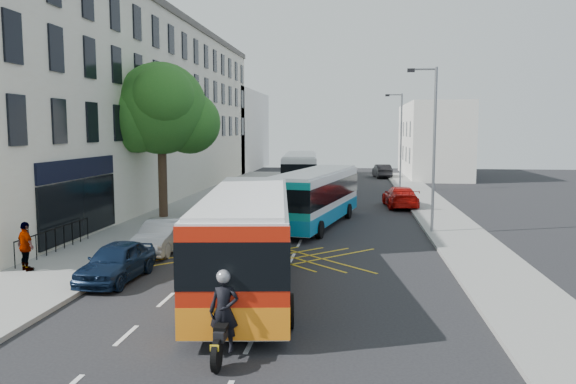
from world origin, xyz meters
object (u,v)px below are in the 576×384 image
(distant_car_grey, at_px, (305,175))
(distant_car_dark, at_px, (382,171))
(bus_near, at_px, (247,238))
(parked_car_blue, at_px, (116,262))
(red_hatchback, at_px, (400,197))
(bus_far, at_px, (300,172))
(motorbike, at_px, (224,316))
(bus_mid, at_px, (315,197))
(street_tree, at_px, (161,109))
(lamp_near, at_px, (432,141))
(parked_car_silver, at_px, (162,236))
(lamp_far, at_px, (400,136))
(pedestrian_far, at_px, (26,246))

(distant_car_grey, distance_m, distant_car_dark, 10.43)
(distant_car_grey, bearing_deg, distant_car_dark, 39.62)
(bus_near, height_order, distant_car_grey, bus_near)
(bus_near, distance_m, distant_car_dark, 43.96)
(parked_car_blue, distance_m, red_hatchback, 22.59)
(red_hatchback, height_order, distant_car_grey, distant_car_grey)
(bus_far, relative_size, motorbike, 5.00)
(bus_mid, distance_m, distant_car_dark, 31.58)
(bus_near, bearing_deg, bus_mid, 76.25)
(street_tree, relative_size, distant_car_grey, 1.65)
(bus_near, relative_size, bus_mid, 1.07)
(lamp_near, bearing_deg, motorbike, -112.49)
(bus_near, xyz_separation_m, red_hatchback, (6.47, 20.02, -0.97))
(bus_mid, bearing_deg, parked_car_blue, -104.96)
(bus_mid, xyz_separation_m, red_hatchback, (5.12, 7.70, -0.85))
(bus_mid, relative_size, bus_far, 0.94)
(parked_car_silver, xyz_separation_m, distant_car_dark, (11.00, 38.56, 0.05))
(motorbike, bearing_deg, red_hatchback, 76.22)
(lamp_far, xyz_separation_m, distant_car_grey, (-8.48, 6.01, -3.88))
(lamp_near, distance_m, lamp_far, 20.00)
(bus_mid, xyz_separation_m, parked_car_silver, (-5.98, -7.39, -0.89))
(bus_far, height_order, parked_car_silver, bus_far)
(bus_mid, bearing_deg, distant_car_dark, 92.40)
(distant_car_grey, bearing_deg, red_hatchback, -67.50)
(lamp_near, height_order, bus_far, lamp_near)
(motorbike, bearing_deg, bus_mid, 86.68)
(street_tree, height_order, distant_car_dark, street_tree)
(lamp_far, height_order, red_hatchback, lamp_far)
(distant_car_dark, bearing_deg, bus_near, 74.41)
(bus_far, bearing_deg, distant_car_grey, 87.77)
(bus_far, relative_size, parked_car_silver, 2.82)
(parked_car_blue, bearing_deg, distant_car_dark, 77.77)
(bus_near, bearing_deg, lamp_near, 47.99)
(bus_mid, distance_m, parked_car_blue, 13.41)
(lamp_near, bearing_deg, distant_car_dark, 91.37)
(bus_far, xyz_separation_m, red_hatchback, (7.48, -8.23, -0.98))
(parked_car_blue, bearing_deg, parked_car_silver, 92.08)
(street_tree, bearing_deg, motorbike, -66.95)
(parked_car_silver, bearing_deg, pedestrian_far, -128.90)
(bus_far, distance_m, motorbike, 33.88)
(motorbike, bearing_deg, bus_near, 94.79)
(bus_mid, bearing_deg, distant_car_grey, 107.86)
(bus_near, xyz_separation_m, bus_far, (-1.01, 28.25, 0.01))
(lamp_near, relative_size, distant_car_grey, 1.50)
(bus_near, distance_m, bus_far, 28.27)
(bus_far, distance_m, parked_car_blue, 28.16)
(bus_far, distance_m, distant_car_dark, 16.96)
(lamp_near, relative_size, motorbike, 3.47)
(bus_near, bearing_deg, pedestrian_far, 167.51)
(bus_far, height_order, parked_car_blue, bus_far)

